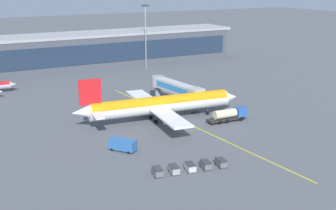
{
  "coord_description": "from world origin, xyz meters",
  "views": [
    {
      "loc": [
        -49.89,
        -87.02,
        34.62
      ],
      "look_at": [
        -0.88,
        4.75,
        4.5
      ],
      "focal_mm": 46.6,
      "sensor_mm": 36.0,
      "label": 1
    }
  ],
  "objects_px": {
    "fuel_tanker": "(230,114)",
    "baggage_cart_2": "(190,167)",
    "baggage_cart_0": "(158,172)",
    "baggage_cart_1": "(174,169)",
    "baggage_cart_3": "(206,165)",
    "lavatory_truck": "(122,144)",
    "main_airliner": "(160,105)",
    "baggage_cart_4": "(221,162)"
  },
  "relations": [
    {
      "from": "lavatory_truck",
      "to": "baggage_cart_4",
      "type": "relative_size",
      "value": 2.1
    },
    {
      "from": "lavatory_truck",
      "to": "baggage_cart_3",
      "type": "distance_m",
      "value": 19.06
    },
    {
      "from": "baggage_cart_0",
      "to": "fuel_tanker",
      "type": "bearing_deg",
      "value": 33.15
    },
    {
      "from": "fuel_tanker",
      "to": "baggage_cart_2",
      "type": "height_order",
      "value": "fuel_tanker"
    },
    {
      "from": "fuel_tanker",
      "to": "baggage_cart_3",
      "type": "height_order",
      "value": "fuel_tanker"
    },
    {
      "from": "fuel_tanker",
      "to": "baggage_cart_0",
      "type": "distance_m",
      "value": 36.45
    },
    {
      "from": "baggage_cart_4",
      "to": "main_airliner",
      "type": "bearing_deg",
      "value": 85.33
    },
    {
      "from": "fuel_tanker",
      "to": "baggage_cart_4",
      "type": "xyz_separation_m",
      "value": [
        -17.87,
        -21.99,
        -0.96
      ]
    },
    {
      "from": "main_airliner",
      "to": "baggage_cart_0",
      "type": "xyz_separation_m",
      "value": [
        -15.13,
        -28.47,
        -3.48
      ]
    },
    {
      "from": "baggage_cart_2",
      "to": "baggage_cart_0",
      "type": "bearing_deg",
      "value": 170.71
    },
    {
      "from": "lavatory_truck",
      "to": "fuel_tanker",
      "type": "bearing_deg",
      "value": 10.06
    },
    {
      "from": "main_airliner",
      "to": "baggage_cart_1",
      "type": "bearing_deg",
      "value": -112.43
    },
    {
      "from": "lavatory_truck",
      "to": "main_airliner",
      "type": "bearing_deg",
      "value": 41.15
    },
    {
      "from": "baggage_cart_0",
      "to": "baggage_cart_2",
      "type": "bearing_deg",
      "value": -9.29
    },
    {
      "from": "baggage_cart_1",
      "to": "fuel_tanker",
      "type": "bearing_deg",
      "value": 36.78
    },
    {
      "from": "main_airliner",
      "to": "baggage_cart_2",
      "type": "height_order",
      "value": "main_airliner"
    },
    {
      "from": "fuel_tanker",
      "to": "baggage_cart_1",
      "type": "bearing_deg",
      "value": -143.22
    },
    {
      "from": "baggage_cart_2",
      "to": "baggage_cart_4",
      "type": "bearing_deg",
      "value": -9.29
    },
    {
      "from": "baggage_cart_3",
      "to": "baggage_cart_2",
      "type": "bearing_deg",
      "value": 170.71
    },
    {
      "from": "baggage_cart_3",
      "to": "baggage_cart_4",
      "type": "distance_m",
      "value": 3.2
    },
    {
      "from": "baggage_cart_0",
      "to": "baggage_cart_2",
      "type": "distance_m",
      "value": 6.4
    },
    {
      "from": "main_airliner",
      "to": "baggage_cart_0",
      "type": "bearing_deg",
      "value": -117.98
    },
    {
      "from": "baggage_cart_0",
      "to": "baggage_cart_4",
      "type": "height_order",
      "value": "same"
    },
    {
      "from": "main_airliner",
      "to": "fuel_tanker",
      "type": "bearing_deg",
      "value": -29.07
    },
    {
      "from": "lavatory_truck",
      "to": "baggage_cart_2",
      "type": "xyz_separation_m",
      "value": [
        7.38,
        -15.36,
        -0.64
      ]
    },
    {
      "from": "lavatory_truck",
      "to": "baggage_cart_1",
      "type": "relative_size",
      "value": 2.1
    },
    {
      "from": "baggage_cart_1",
      "to": "main_airliner",
      "type": "bearing_deg",
      "value": 67.57
    },
    {
      "from": "baggage_cart_3",
      "to": "baggage_cart_4",
      "type": "relative_size",
      "value": 1.0
    },
    {
      "from": "baggage_cart_1",
      "to": "baggage_cart_3",
      "type": "relative_size",
      "value": 1.0
    },
    {
      "from": "baggage_cart_4",
      "to": "baggage_cart_1",
      "type": "bearing_deg",
      "value": 170.71
    },
    {
      "from": "lavatory_truck",
      "to": "baggage_cart_4",
      "type": "bearing_deg",
      "value": -50.11
    },
    {
      "from": "main_airliner",
      "to": "fuel_tanker",
      "type": "distance_m",
      "value": 17.77
    },
    {
      "from": "baggage_cart_0",
      "to": "baggage_cart_4",
      "type": "xyz_separation_m",
      "value": [
        12.63,
        -2.07,
        0.0
      ]
    },
    {
      "from": "baggage_cart_0",
      "to": "baggage_cart_3",
      "type": "xyz_separation_m",
      "value": [
        9.47,
        -1.55,
        0.0
      ]
    },
    {
      "from": "baggage_cart_2",
      "to": "baggage_cart_4",
      "type": "relative_size",
      "value": 1.0
    },
    {
      "from": "main_airliner",
      "to": "baggage_cart_4",
      "type": "bearing_deg",
      "value": -94.67
    },
    {
      "from": "baggage_cart_0",
      "to": "baggage_cart_4",
      "type": "distance_m",
      "value": 12.8
    },
    {
      "from": "baggage_cart_3",
      "to": "baggage_cart_4",
      "type": "bearing_deg",
      "value": -9.29
    },
    {
      "from": "main_airliner",
      "to": "baggage_cart_1",
      "type": "relative_size",
      "value": 15.52
    },
    {
      "from": "baggage_cart_3",
      "to": "fuel_tanker",
      "type": "bearing_deg",
      "value": 45.6
    },
    {
      "from": "main_airliner",
      "to": "lavatory_truck",
      "type": "bearing_deg",
      "value": -138.85
    },
    {
      "from": "lavatory_truck",
      "to": "baggage_cart_4",
      "type": "xyz_separation_m",
      "value": [
        13.7,
        -16.39,
        -0.64
      ]
    }
  ]
}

